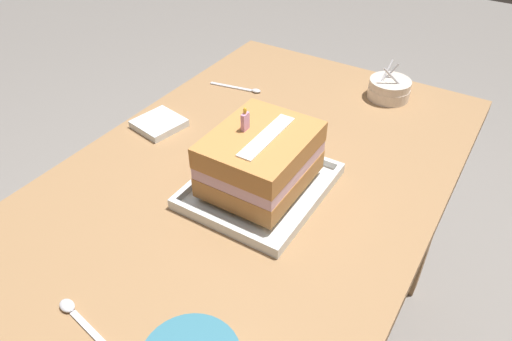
% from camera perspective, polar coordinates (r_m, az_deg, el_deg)
% --- Properties ---
extents(dining_table, '(1.21, 0.77, 0.77)m').
position_cam_1_polar(dining_table, '(1.10, -0.48, -4.87)').
color(dining_table, '#9E754C').
rests_on(dining_table, ground_plane).
extents(foil_tray, '(0.29, 0.25, 0.02)m').
position_cam_1_polar(foil_tray, '(0.98, 0.53, -2.04)').
color(foil_tray, silver).
rests_on(foil_tray, dining_table).
extents(birthday_cake, '(0.22, 0.18, 0.16)m').
position_cam_1_polar(birthday_cake, '(0.93, 0.56, 1.44)').
color(birthday_cake, '#C68343').
rests_on(birthday_cake, foil_tray).
extents(bowl_stack, '(0.11, 0.11, 0.10)m').
position_cam_1_polar(bowl_stack, '(1.34, 15.82, 9.49)').
color(bowl_stack, silver).
rests_on(bowl_stack, dining_table).
extents(serving_spoon_near_tray, '(0.04, 0.15, 0.01)m').
position_cam_1_polar(serving_spoon_near_tray, '(1.33, -1.44, 9.86)').
color(serving_spoon_near_tray, silver).
rests_on(serving_spoon_near_tray, dining_table).
extents(serving_spoon_by_bowls, '(0.04, 0.14, 0.01)m').
position_cam_1_polar(serving_spoon_by_bowls, '(0.83, -21.06, -15.90)').
color(serving_spoon_by_bowls, silver).
rests_on(serving_spoon_by_bowls, dining_table).
extents(napkin_pile, '(0.12, 0.12, 0.02)m').
position_cam_1_polar(napkin_pile, '(1.19, -11.65, 5.58)').
color(napkin_pile, white).
rests_on(napkin_pile, dining_table).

